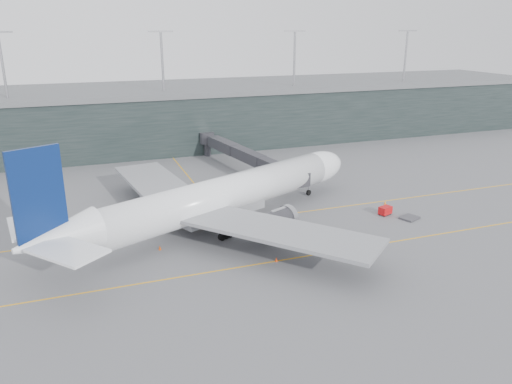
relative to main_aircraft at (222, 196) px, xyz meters
name	(u,v)px	position (x,y,z in m)	size (l,w,h in m)	color
ground	(190,218)	(-4.20, 4.97, -4.86)	(320.00, 320.00, 0.00)	#525156
taxiline_a	(196,226)	(-4.20, 0.97, -4.85)	(160.00, 0.25, 0.02)	#F0A616
taxiline_b	(225,270)	(-4.20, -15.03, -4.85)	(160.00, 0.25, 0.02)	#F0A616
taxiline_lead_main	(192,181)	(0.80, 24.97, -4.85)	(0.25, 60.00, 0.02)	#F0A616
terminal	(140,116)	(-4.21, 62.97, 2.76)	(240.00, 36.00, 29.00)	black
main_aircraft	(222,196)	(0.00, 0.00, 0.00)	(58.86, 54.22, 17.33)	white
jet_bridge	(247,154)	(13.45, 26.92, -0.55)	(9.20, 43.12, 5.76)	#2D2C32
gse_cart	(385,210)	(27.04, -5.06, -4.04)	(2.49, 2.00, 1.47)	red
baggage_dolly	(410,218)	(29.81, -8.04, -4.69)	(2.94, 2.35, 0.29)	#3D3C41
uld_a	(147,197)	(-9.93, 14.92, -3.79)	(2.78, 2.56, 2.04)	#333237
uld_b	(167,195)	(-6.18, 15.72, -4.02)	(1.99, 1.70, 1.60)	#333237
uld_c	(173,194)	(-4.99, 15.54, -3.96)	(2.14, 1.83, 1.72)	#333237
cone_nose	(385,202)	(30.11, -0.52, -4.54)	(0.40, 0.40, 0.64)	orange
cone_wing_stbd	(276,259)	(3.05, -15.11, -4.55)	(0.40, 0.40, 0.64)	#EB3E0D
cone_wing_port	(229,188)	(6.14, 17.01, -4.53)	(0.42, 0.42, 0.67)	orange
cone_tail	(160,248)	(-11.16, -6.00, -4.53)	(0.42, 0.42, 0.67)	#CA450B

